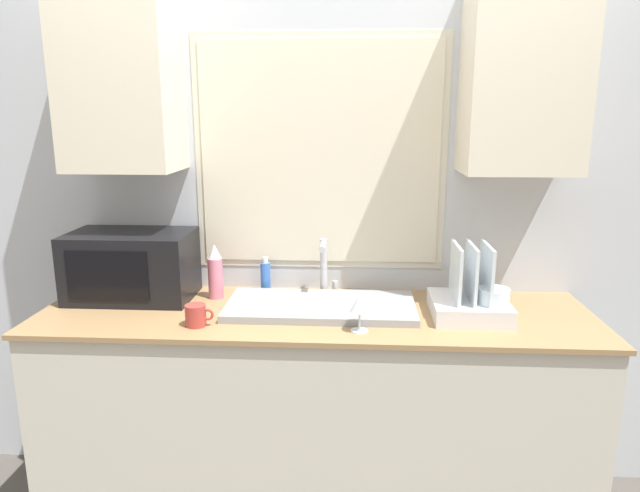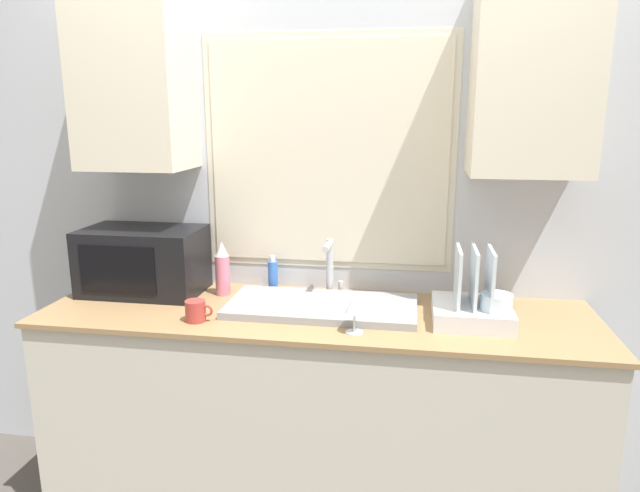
{
  "view_description": "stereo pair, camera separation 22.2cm",
  "coord_description": "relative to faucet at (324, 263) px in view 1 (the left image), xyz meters",
  "views": [
    {
      "loc": [
        0.15,
        -1.87,
        1.71
      ],
      "look_at": [
        0.02,
        0.28,
        1.2
      ],
      "focal_mm": 32.0,
      "sensor_mm": 36.0,
      "label": 1
    },
    {
      "loc": [
        0.37,
        -1.85,
        1.71
      ],
      "look_at": [
        0.02,
        0.28,
        1.2
      ],
      "focal_mm": 32.0,
      "sensor_mm": 36.0,
      "label": 2
    }
  ],
  "objects": [
    {
      "name": "spray_bottle",
      "position": [
        -0.47,
        -0.07,
        -0.03
      ],
      "size": [
        0.06,
        0.06,
        0.24
      ],
      "color": "#D8728C",
      "rests_on": "countertop"
    },
    {
      "name": "wine_glass",
      "position": [
        0.15,
        -0.42,
        -0.04
      ],
      "size": [
        0.07,
        0.07,
        0.15
      ],
      "color": "silver",
      "rests_on": "countertop"
    },
    {
      "name": "microwave",
      "position": [
        -0.83,
        -0.09,
        0.0
      ],
      "size": [
        0.52,
        0.32,
        0.29
      ],
      "color": "black",
      "rests_on": "countertop"
    },
    {
      "name": "faucet",
      "position": [
        0.0,
        0.0,
        0.0
      ],
      "size": [
        0.08,
        0.15,
        0.25
      ],
      "color": "#B7B7BC",
      "rests_on": "countertop"
    },
    {
      "name": "mug_near_sink",
      "position": [
        -0.46,
        -0.41,
        -0.1
      ],
      "size": [
        0.11,
        0.08,
        0.08
      ],
      "color": "#A53833",
      "rests_on": "countertop"
    },
    {
      "name": "soap_bottle",
      "position": [
        -0.27,
        0.03,
        -0.07
      ],
      "size": [
        0.04,
        0.04,
        0.16
      ],
      "color": "blue",
      "rests_on": "countertop"
    },
    {
      "name": "dish_rack",
      "position": [
        0.59,
        -0.24,
        -0.07
      ],
      "size": [
        0.3,
        0.3,
        0.29
      ],
      "color": "silver",
      "rests_on": "countertop"
    },
    {
      "name": "sink_basin",
      "position": [
        -0.0,
        -0.2,
        -0.13
      ],
      "size": [
        0.77,
        0.37,
        0.03
      ],
      "color": "gray",
      "rests_on": "countertop"
    },
    {
      "name": "countertop",
      "position": [
        -0.03,
        -0.22,
        -0.6
      ],
      "size": [
        2.24,
        0.65,
        0.92
      ],
      "color": "beige",
      "rests_on": "ground_plane"
    },
    {
      "name": "wall_back",
      "position": [
        -0.03,
        0.09,
        0.34
      ],
      "size": [
        6.0,
        0.38,
        2.6
      ],
      "color": "silver",
      "rests_on": "ground_plane"
    }
  ]
}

